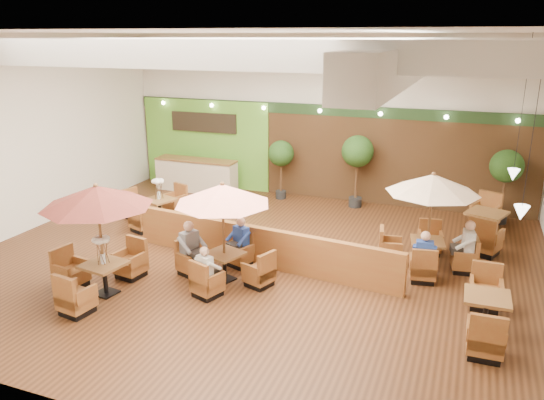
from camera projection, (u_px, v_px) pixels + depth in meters
The scene contains 17 objects.
room at pixel (280, 111), 13.24m from camera, with size 14.04×14.00×5.52m.
service_counter at pixel (196, 175), 19.20m from camera, with size 3.00×0.75×1.18m.
booth_divider at pixel (260, 246), 12.95m from camera, with size 7.18×0.18×0.99m, color brown.
table_0 at pixel (96, 216), 11.13m from camera, with size 2.43×2.53×2.52m.
table_1 at pixel (223, 213), 11.83m from camera, with size 2.44×2.44×2.36m.
table_2 at pixel (431, 203), 12.54m from camera, with size 2.40×2.40×2.39m.
table_3 at pixel (153, 207), 16.14m from camera, with size 1.80×2.57×1.50m.
table_4 at pixel (485, 314), 10.10m from camera, with size 0.85×2.48×0.93m.
table_5 at pixel (485, 227), 14.56m from camera, with size 1.21×2.99×1.05m.
topiary_0 at pixel (281, 156), 18.01m from camera, with size 0.88×0.88×2.04m.
topiary_1 at pixel (357, 154), 17.04m from camera, with size 1.03×1.03×2.38m.
topiary_2 at pixel (506, 169), 15.55m from camera, with size 0.97×0.97×2.25m.
diner_0 at pixel (207, 265), 11.33m from camera, with size 0.39×0.36×0.71m.
diner_1 at pixel (240, 237), 12.85m from camera, with size 0.43×0.41×0.78m.
diner_2 at pixel (191, 243), 12.37m from camera, with size 0.44×0.47×0.86m.
diner_3 at pixel (424, 251), 12.03m from camera, with size 0.40×0.34×0.78m.
diner_4 at pixel (466, 242), 12.50m from camera, with size 0.38×0.44×0.84m.
Camera 1 is at (4.82, -11.29, 5.43)m, focal length 35.00 mm.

